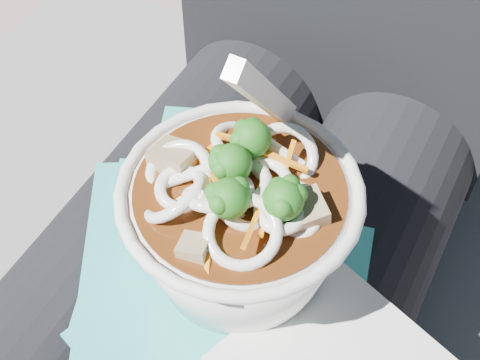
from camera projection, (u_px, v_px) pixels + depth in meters
The scene contains 5 objects.
stone_ledge at pixel (277, 314), 0.92m from camera, with size 1.00×0.50×0.43m, color slate.
lap at pixel (219, 291), 0.60m from camera, with size 0.33×0.48×0.16m.
person_body at pixel (266, 200), 0.63m from camera, with size 0.34×0.94×0.99m.
plastic_bag at pixel (218, 265), 0.52m from camera, with size 0.27×0.31×0.01m.
udon_bowl at pixel (240, 219), 0.46m from camera, with size 0.17×0.17×0.20m.
Camera 1 is at (0.16, -0.26, 1.05)m, focal length 50.00 mm.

